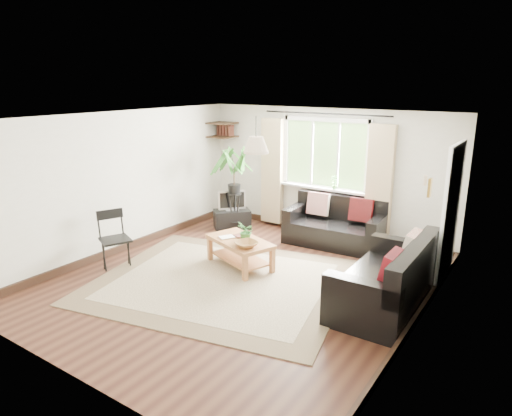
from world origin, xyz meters
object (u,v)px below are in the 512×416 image
Objects in this scene: sofa_right at (384,275)px; coffee_table at (240,253)px; sofa_back at (335,223)px; folding_chair at (115,241)px; palm_stand at (234,190)px; tv_stand at (232,219)px.

coffee_table is at bearing -90.72° from sofa_right.
folding_chair is at bearing -133.15° from sofa_back.
sofa_right is 2.34m from coffee_table.
coffee_table is 1.95m from palm_stand.
coffee_table is (-2.33, 0.01, -0.21)m from sofa_right.
sofa_right is at bearing -53.43° from sofa_back.
palm_stand reaches higher than sofa_back.
folding_chair is (-1.59, -1.13, 0.23)m from coffee_table.
coffee_table is at bearing -50.92° from palm_stand.
sofa_back reaches higher than coffee_table.
folding_chair is at bearing -74.51° from sofa_right.
sofa_back is 1.05× the size of palm_stand.
sofa_right is at bearing -0.36° from coffee_table.
sofa_back is 1.55× the size of coffee_table.
tv_stand is at bearing 130.35° from coffee_table.
palm_stand reaches higher than sofa_right.
sofa_back is at bearing -140.35° from sofa_right.
sofa_back is at bearing 65.21° from coffee_table.
coffee_table is at bearing -118.24° from sofa_back.
sofa_right is 2.64× the size of tv_stand.
palm_stand is at bearing -79.45° from tv_stand.
coffee_table is 1.23× the size of folding_chair.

